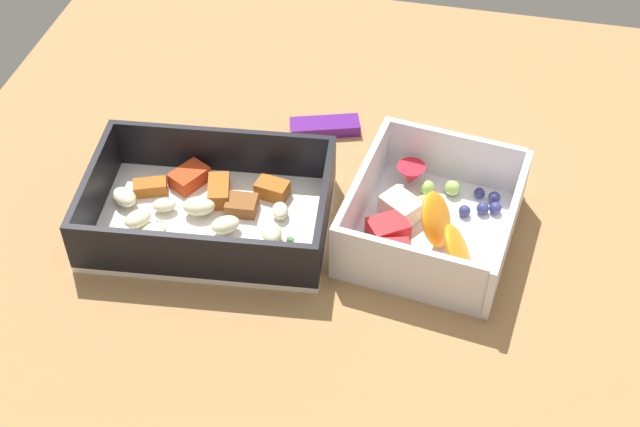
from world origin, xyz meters
The scene contains 4 objects.
table_surface centered at (0.00, 0.00, 1.00)cm, with size 80.00×80.00×2.00cm, color #9E7547.
pasta_container centered at (-11.97, -1.72, 3.65)cm, with size 22.72×16.44×5.44cm.
fruit_bowl centered at (7.84, 0.90, 4.08)cm, with size 15.85×17.47×5.83cm.
candy_bar centered at (-4.37, 13.47, 2.60)cm, with size 7.00×2.40×1.20cm, color #51197A.
Camera 1 is at (9.94, -54.49, 58.67)cm, focal length 49.23 mm.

